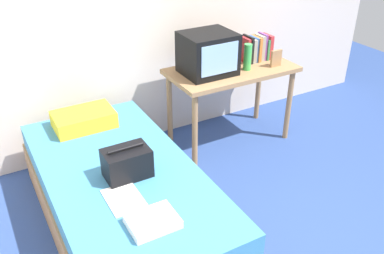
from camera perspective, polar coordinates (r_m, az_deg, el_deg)
wall_back at (r=3.89m, az=-5.01°, el=16.48°), size 5.20×0.10×2.60m
bed at (r=3.07m, az=-9.27°, el=-9.74°), size 1.00×2.00×0.51m
desk at (r=3.90m, az=5.34°, el=6.61°), size 1.16×0.60×0.76m
tv at (r=3.68m, az=2.16°, el=9.92°), size 0.44×0.39×0.36m
water_bottle at (r=3.81m, az=7.53°, el=9.37°), size 0.07×0.07×0.24m
book_row at (r=4.05m, az=8.67°, el=10.48°), size 0.29×0.16×0.25m
picture_frame at (r=3.94m, az=11.31°, el=9.10°), size 0.11×0.02×0.15m
pillow at (r=3.47m, az=-14.43°, el=1.02°), size 0.47×0.31×0.13m
handbag at (r=2.80m, az=-8.79°, el=-4.83°), size 0.30×0.20×0.23m
magazine at (r=2.66m, az=-9.20°, el=-9.54°), size 0.21×0.29×0.01m
remote_dark at (r=2.53m, az=-3.48°, el=-11.33°), size 0.04×0.16×0.02m
folded_towel at (r=2.45m, az=-5.35°, el=-12.61°), size 0.28×0.22×0.05m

